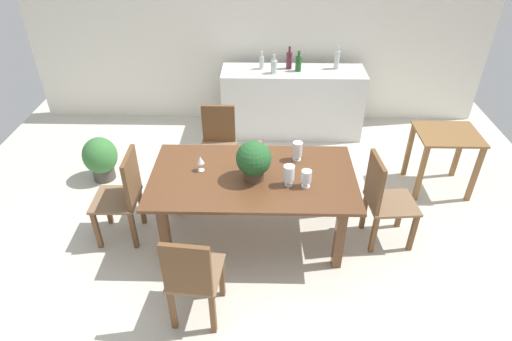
{
  "coord_description": "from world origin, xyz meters",
  "views": [
    {
      "loc": [
        0.1,
        -3.39,
        3.07
      ],
      "look_at": [
        0.03,
        0.07,
        0.7
      ],
      "focal_mm": 30.43,
      "sensor_mm": 36.0,
      "label": 1
    }
  ],
  "objects_px": {
    "flower_centerpiece": "(254,160)",
    "side_table": "(445,146)",
    "kitchen_counter": "(292,102)",
    "wine_bottle_amber": "(337,60)",
    "chair_near_left": "(192,276)",
    "crystal_vase_center_near": "(306,177)",
    "chair_head_end": "(124,193)",
    "wine_bottle_dark": "(274,66)",
    "wine_bottle_tall": "(262,62)",
    "potted_plant_floor": "(100,158)",
    "wine_bottle_green": "(289,60)",
    "wine_bottle_clear": "(298,63)",
    "chair_foot_end": "(383,197)",
    "wine_glass": "(200,161)",
    "dining_table": "(253,185)",
    "chair_far_left": "(218,142)",
    "crystal_vase_left": "(297,150)",
    "crystal_vase_right": "(289,174)"
  },
  "relations": [
    {
      "from": "side_table",
      "to": "chair_near_left",
      "type": "bearing_deg",
      "value": -143.17
    },
    {
      "from": "chair_foot_end",
      "to": "flower_centerpiece",
      "type": "height_order",
      "value": "flower_centerpiece"
    },
    {
      "from": "crystal_vase_left",
      "to": "side_table",
      "type": "xyz_separation_m",
      "value": [
        1.7,
        0.63,
        -0.31
      ]
    },
    {
      "from": "crystal_vase_center_near",
      "to": "side_table",
      "type": "bearing_deg",
      "value": 32.9
    },
    {
      "from": "chair_head_end",
      "to": "chair_foot_end",
      "type": "bearing_deg",
      "value": 88.53
    },
    {
      "from": "wine_bottle_clear",
      "to": "crystal_vase_center_near",
      "type": "bearing_deg",
      "value": -91.44
    },
    {
      "from": "crystal_vase_left",
      "to": "wine_bottle_green",
      "type": "bearing_deg",
      "value": 90.14
    },
    {
      "from": "chair_foot_end",
      "to": "crystal_vase_right",
      "type": "bearing_deg",
      "value": 93.54
    },
    {
      "from": "chair_head_end",
      "to": "flower_centerpiece",
      "type": "xyz_separation_m",
      "value": [
        1.25,
        -0.05,
        0.43
      ]
    },
    {
      "from": "wine_bottle_clear",
      "to": "potted_plant_floor",
      "type": "xyz_separation_m",
      "value": [
        -2.38,
        -1.18,
        -0.74
      ]
    },
    {
      "from": "crystal_vase_right",
      "to": "wine_bottle_green",
      "type": "xyz_separation_m",
      "value": [
        0.09,
        2.4,
        0.16
      ]
    },
    {
      "from": "potted_plant_floor",
      "to": "dining_table",
      "type": "bearing_deg",
      "value": -28.34
    },
    {
      "from": "flower_centerpiece",
      "to": "crystal_vase_center_near",
      "type": "distance_m",
      "value": 0.49
    },
    {
      "from": "chair_head_end",
      "to": "crystal_vase_right",
      "type": "distance_m",
      "value": 1.61
    },
    {
      "from": "kitchen_counter",
      "to": "wine_bottle_dark",
      "type": "xyz_separation_m",
      "value": [
        -0.26,
        -0.1,
        0.56
      ]
    },
    {
      "from": "chair_foot_end",
      "to": "wine_bottle_tall",
      "type": "xyz_separation_m",
      "value": [
        -1.18,
        2.25,
        0.49
      ]
    },
    {
      "from": "crystal_vase_center_near",
      "to": "wine_bottle_clear",
      "type": "relative_size",
      "value": 0.63
    },
    {
      "from": "wine_bottle_dark",
      "to": "wine_bottle_tall",
      "type": "bearing_deg",
      "value": 136.43
    },
    {
      "from": "dining_table",
      "to": "flower_centerpiece",
      "type": "xyz_separation_m",
      "value": [
        0.01,
        -0.05,
        0.32
      ]
    },
    {
      "from": "crystal_vase_center_near",
      "to": "chair_head_end",
      "type": "bearing_deg",
      "value": 174.51
    },
    {
      "from": "wine_bottle_clear",
      "to": "potted_plant_floor",
      "type": "height_order",
      "value": "wine_bottle_clear"
    },
    {
      "from": "crystal_vase_left",
      "to": "crystal_vase_right",
      "type": "height_order",
      "value": "crystal_vase_right"
    },
    {
      "from": "crystal_vase_right",
      "to": "potted_plant_floor",
      "type": "bearing_deg",
      "value": 152.28
    },
    {
      "from": "dining_table",
      "to": "chair_near_left",
      "type": "relative_size",
      "value": 2.02
    },
    {
      "from": "chair_foot_end",
      "to": "wine_bottle_green",
      "type": "xyz_separation_m",
      "value": [
        -0.82,
        2.27,
        0.52
      ]
    },
    {
      "from": "wine_bottle_green",
      "to": "wine_bottle_clear",
      "type": "bearing_deg",
      "value": -35.65
    },
    {
      "from": "chair_head_end",
      "to": "crystal_vase_center_near",
      "type": "relative_size",
      "value": 5.69
    },
    {
      "from": "kitchen_counter",
      "to": "wine_bottle_amber",
      "type": "relative_size",
      "value": 6.29
    },
    {
      "from": "crystal_vase_center_near",
      "to": "kitchen_counter",
      "type": "distance_m",
      "value": 2.39
    },
    {
      "from": "chair_head_end",
      "to": "wine_bottle_dark",
      "type": "relative_size",
      "value": 3.86
    },
    {
      "from": "chair_foot_end",
      "to": "kitchen_counter",
      "type": "bearing_deg",
      "value": 14.11
    },
    {
      "from": "crystal_vase_left",
      "to": "side_table",
      "type": "distance_m",
      "value": 1.84
    },
    {
      "from": "chair_near_left",
      "to": "wine_bottle_amber",
      "type": "bearing_deg",
      "value": -108.62
    },
    {
      "from": "chair_head_end",
      "to": "potted_plant_floor",
      "type": "height_order",
      "value": "chair_head_end"
    },
    {
      "from": "wine_bottle_green",
      "to": "wine_bottle_amber",
      "type": "xyz_separation_m",
      "value": [
        0.63,
        0.01,
        0.01
      ]
    },
    {
      "from": "kitchen_counter",
      "to": "wine_bottle_clear",
      "type": "xyz_separation_m",
      "value": [
        0.06,
        -0.02,
        0.57
      ]
    },
    {
      "from": "chair_far_left",
      "to": "wine_glass",
      "type": "bearing_deg",
      "value": -93.17
    },
    {
      "from": "dining_table",
      "to": "crystal_vase_left",
      "type": "height_order",
      "value": "crystal_vase_left"
    },
    {
      "from": "flower_centerpiece",
      "to": "wine_bottle_tall",
      "type": "xyz_separation_m",
      "value": [
        0.04,
        2.29,
        0.05
      ]
    },
    {
      "from": "flower_centerpiece",
      "to": "wine_glass",
      "type": "distance_m",
      "value": 0.53
    },
    {
      "from": "chair_head_end",
      "to": "chair_far_left",
      "type": "bearing_deg",
      "value": 140.09
    },
    {
      "from": "chair_foot_end",
      "to": "wine_glass",
      "type": "xyz_separation_m",
      "value": [
        -1.73,
        0.08,
        0.34
      ]
    },
    {
      "from": "flower_centerpiece",
      "to": "side_table",
      "type": "xyz_separation_m",
      "value": [
        2.11,
        0.95,
        -0.4
      ]
    },
    {
      "from": "wine_glass",
      "to": "dining_table",
      "type": "bearing_deg",
      "value": -8.46
    },
    {
      "from": "flower_centerpiece",
      "to": "crystal_vase_center_near",
      "type": "relative_size",
      "value": 2.25
    },
    {
      "from": "wine_bottle_clear",
      "to": "side_table",
      "type": "relative_size",
      "value": 0.37
    },
    {
      "from": "chair_near_left",
      "to": "crystal_vase_center_near",
      "type": "xyz_separation_m",
      "value": [
        0.92,
        0.85,
        0.34
      ]
    },
    {
      "from": "flower_centerpiece",
      "to": "kitchen_counter",
      "type": "relative_size",
      "value": 0.2
    },
    {
      "from": "wine_glass",
      "to": "potted_plant_floor",
      "type": "distance_m",
      "value": 1.73
    },
    {
      "from": "dining_table",
      "to": "chair_far_left",
      "type": "relative_size",
      "value": 2.07
    }
  ]
}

